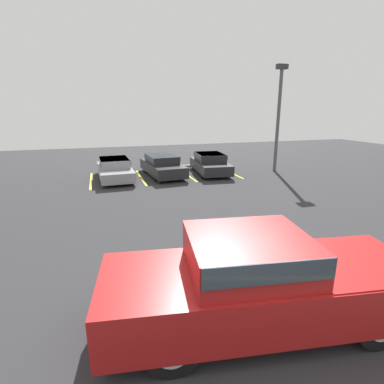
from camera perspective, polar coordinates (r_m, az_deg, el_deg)
name	(u,v)px	position (r m, az deg, el deg)	size (l,w,h in m)	color
ground_plane	(245,330)	(6.37, 10.13, -24.49)	(60.00, 60.00, 0.00)	#2D2D30
stall_stripe_a	(91,181)	(18.56, -18.68, 2.06)	(0.12, 4.36, 0.01)	yellow
stall_stripe_b	(141,177)	(18.70, -9.68, 2.76)	(0.12, 4.36, 0.01)	yellow
stall_stripe_c	(187,174)	(19.28, -1.01, 3.37)	(0.12, 4.36, 0.01)	yellow
stall_stripe_d	(229,172)	(20.28, 7.00, 3.86)	(0.12, 4.36, 0.01)	yellow
pickup_truck	(263,281)	(6.06, 13.30, -16.13)	(6.28, 2.97, 1.87)	#A51919
parked_sedan_a	(115,168)	(18.53, -14.53, 4.45)	(2.02, 4.66, 1.23)	gray
parked_sedan_b	(162,165)	(18.97, -5.70, 5.20)	(2.20, 4.70, 1.29)	#232326
parked_sedan_c	(210,163)	(19.58, 3.46, 5.58)	(2.25, 4.43, 1.30)	#232326
light_post	(279,111)	(20.77, 16.19, 14.53)	(0.70, 0.36, 6.76)	#515156
wheel_stop_curb	(188,166)	(21.84, -0.75, 5.00)	(1.81, 0.20, 0.14)	#B7B2A8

